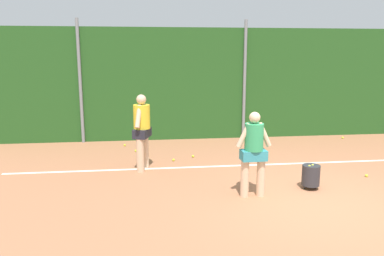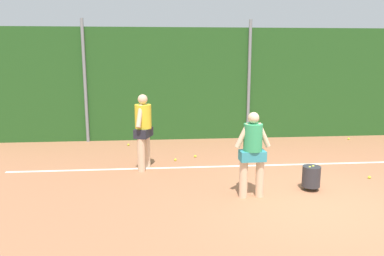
{
  "view_description": "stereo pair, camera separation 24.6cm",
  "coord_description": "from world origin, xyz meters",
  "px_view_note": "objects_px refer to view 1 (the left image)",
  "views": [
    {
      "loc": [
        -3.14,
        -6.3,
        2.72
      ],
      "look_at": [
        -2.19,
        1.49,
        1.18
      ],
      "focal_mm": 35.43,
      "sensor_mm": 36.0,
      "label": 1
    },
    {
      "loc": [
        -2.89,
        -6.32,
        2.72
      ],
      "look_at": [
        -2.19,
        1.49,
        1.18
      ],
      "focal_mm": 35.43,
      "sensor_mm": 36.0,
      "label": 2
    }
  ],
  "objects_px": {
    "player_foreground_near": "(254,150)",
    "ball_hopper": "(311,175)",
    "tennis_ball_4": "(125,145)",
    "tennis_ball_5": "(343,138)",
    "tennis_ball_2": "(193,156)",
    "tennis_ball_0": "(173,160)",
    "tennis_ball_3": "(136,151)",
    "player_midcourt": "(142,128)",
    "tennis_ball_1": "(366,176)"
  },
  "relations": [
    {
      "from": "ball_hopper",
      "to": "tennis_ball_2",
      "type": "xyz_separation_m",
      "value": [
        -2.09,
        2.66,
        -0.26
      ]
    },
    {
      "from": "tennis_ball_1",
      "to": "tennis_ball_0",
      "type": "bearing_deg",
      "value": 156.93
    },
    {
      "from": "player_midcourt",
      "to": "tennis_ball_0",
      "type": "bearing_deg",
      "value": -32.81
    },
    {
      "from": "tennis_ball_0",
      "to": "tennis_ball_2",
      "type": "distance_m",
      "value": 0.62
    },
    {
      "from": "tennis_ball_1",
      "to": "tennis_ball_5",
      "type": "xyz_separation_m",
      "value": [
        1.46,
        3.76,
        0.0
      ]
    },
    {
      "from": "tennis_ball_0",
      "to": "tennis_ball_5",
      "type": "xyz_separation_m",
      "value": [
        5.68,
        1.96,
        0.0
      ]
    },
    {
      "from": "tennis_ball_0",
      "to": "tennis_ball_3",
      "type": "relative_size",
      "value": 1.0
    },
    {
      "from": "tennis_ball_0",
      "to": "tennis_ball_1",
      "type": "relative_size",
      "value": 1.0
    },
    {
      "from": "tennis_ball_4",
      "to": "tennis_ball_2",
      "type": "bearing_deg",
      "value": -38.35
    },
    {
      "from": "ball_hopper",
      "to": "tennis_ball_5",
      "type": "relative_size",
      "value": 7.78
    },
    {
      "from": "tennis_ball_2",
      "to": "tennis_ball_4",
      "type": "xyz_separation_m",
      "value": [
        -1.88,
        1.49,
        0.0
      ]
    },
    {
      "from": "tennis_ball_4",
      "to": "tennis_ball_5",
      "type": "height_order",
      "value": "same"
    },
    {
      "from": "tennis_ball_3",
      "to": "tennis_ball_5",
      "type": "bearing_deg",
      "value": 7.7
    },
    {
      "from": "player_foreground_near",
      "to": "tennis_ball_0",
      "type": "xyz_separation_m",
      "value": [
        -1.35,
        2.61,
        -0.9
      ]
    },
    {
      "from": "player_foreground_near",
      "to": "tennis_ball_4",
      "type": "height_order",
      "value": "player_foreground_near"
    },
    {
      "from": "player_midcourt",
      "to": "tennis_ball_1",
      "type": "height_order",
      "value": "player_midcourt"
    },
    {
      "from": "player_foreground_near",
      "to": "ball_hopper",
      "type": "bearing_deg",
      "value": 8.77
    },
    {
      "from": "ball_hopper",
      "to": "tennis_ball_0",
      "type": "bearing_deg",
      "value": 138.11
    },
    {
      "from": "tennis_ball_2",
      "to": "player_midcourt",
      "type": "bearing_deg",
      "value": -145.42
    },
    {
      "from": "player_foreground_near",
      "to": "tennis_ball_0",
      "type": "distance_m",
      "value": 3.07
    },
    {
      "from": "player_foreground_near",
      "to": "ball_hopper",
      "type": "distance_m",
      "value": 1.46
    },
    {
      "from": "ball_hopper",
      "to": "tennis_ball_4",
      "type": "bearing_deg",
      "value": 133.77
    },
    {
      "from": "tennis_ball_0",
      "to": "tennis_ball_4",
      "type": "height_order",
      "value": "same"
    },
    {
      "from": "player_foreground_near",
      "to": "tennis_ball_1",
      "type": "relative_size",
      "value": 25.1
    },
    {
      "from": "player_midcourt",
      "to": "ball_hopper",
      "type": "height_order",
      "value": "player_midcourt"
    },
    {
      "from": "tennis_ball_0",
      "to": "tennis_ball_3",
      "type": "distance_m",
      "value": 1.45
    },
    {
      "from": "player_foreground_near",
      "to": "player_midcourt",
      "type": "height_order",
      "value": "player_midcourt"
    },
    {
      "from": "tennis_ball_0",
      "to": "tennis_ball_3",
      "type": "xyz_separation_m",
      "value": [
        -0.98,
        1.06,
        0.0
      ]
    },
    {
      "from": "player_foreground_near",
      "to": "tennis_ball_0",
      "type": "height_order",
      "value": "player_foreground_near"
    },
    {
      "from": "player_foreground_near",
      "to": "player_midcourt",
      "type": "relative_size",
      "value": 0.92
    },
    {
      "from": "tennis_ball_5",
      "to": "tennis_ball_2",
      "type": "bearing_deg",
      "value": -161.98
    },
    {
      "from": "ball_hopper",
      "to": "tennis_ball_5",
      "type": "bearing_deg",
      "value": 54.93
    },
    {
      "from": "tennis_ball_0",
      "to": "tennis_ball_1",
      "type": "height_order",
      "value": "same"
    },
    {
      "from": "ball_hopper",
      "to": "tennis_ball_1",
      "type": "height_order",
      "value": "ball_hopper"
    },
    {
      "from": "tennis_ball_4",
      "to": "tennis_ball_5",
      "type": "bearing_deg",
      "value": 1.5
    },
    {
      "from": "ball_hopper",
      "to": "tennis_ball_3",
      "type": "height_order",
      "value": "ball_hopper"
    },
    {
      "from": "tennis_ball_4",
      "to": "tennis_ball_1",
      "type": "bearing_deg",
      "value": -32.78
    },
    {
      "from": "tennis_ball_1",
      "to": "tennis_ball_4",
      "type": "distance_m",
      "value": 6.6
    },
    {
      "from": "ball_hopper",
      "to": "tennis_ball_4",
      "type": "distance_m",
      "value": 5.75
    },
    {
      "from": "ball_hopper",
      "to": "tennis_ball_4",
      "type": "height_order",
      "value": "ball_hopper"
    },
    {
      "from": "ball_hopper",
      "to": "tennis_ball_4",
      "type": "relative_size",
      "value": 7.78
    },
    {
      "from": "tennis_ball_3",
      "to": "player_foreground_near",
      "type": "bearing_deg",
      "value": -57.61
    },
    {
      "from": "tennis_ball_0",
      "to": "tennis_ball_4",
      "type": "distance_m",
      "value": 2.22
    },
    {
      "from": "player_midcourt",
      "to": "tennis_ball_1",
      "type": "distance_m",
      "value": 5.22
    },
    {
      "from": "tennis_ball_2",
      "to": "tennis_ball_3",
      "type": "height_order",
      "value": "same"
    },
    {
      "from": "player_midcourt",
      "to": "tennis_ball_5",
      "type": "distance_m",
      "value": 7.02
    },
    {
      "from": "player_midcourt",
      "to": "tennis_ball_4",
      "type": "height_order",
      "value": "player_midcourt"
    },
    {
      "from": "tennis_ball_5",
      "to": "tennis_ball_4",
      "type": "bearing_deg",
      "value": -178.5
    },
    {
      "from": "player_foreground_near",
      "to": "player_midcourt",
      "type": "xyz_separation_m",
      "value": [
        -2.12,
        2.0,
        0.08
      ]
    },
    {
      "from": "player_foreground_near",
      "to": "tennis_ball_4",
      "type": "relative_size",
      "value": 25.1
    }
  ]
}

